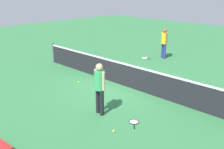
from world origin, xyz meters
TOP-DOWN VIEW (x-y plane):
  - ground_plane at (0.00, 0.00)m, footprint 40.00×40.00m
  - court_net at (0.00, 0.00)m, footprint 10.09×0.09m
  - player_near_side at (1.33, -2.46)m, footprint 0.53×0.39m
  - player_far_side at (-1.22, 4.86)m, footprint 0.52×0.44m
  - tennis_racket_near_player at (2.51, -2.14)m, footprint 0.52×0.55m
  - tennis_racket_far_player at (-1.96, 4.14)m, footprint 0.60×0.35m
  - tennis_ball_near_player at (-1.44, -1.13)m, footprint 0.07×0.07m
  - tennis_ball_by_net at (2.45, -2.97)m, footprint 0.07×0.07m
  - equipment_bag at (1.20, -5.68)m, footprint 0.82×0.33m

SIDE VIEW (x-z plane):
  - ground_plane at x=0.00m, z-range 0.00..0.00m
  - tennis_racket_near_player at x=2.51m, z-range 0.00..0.03m
  - tennis_racket_far_player at x=-1.96m, z-range 0.00..0.03m
  - tennis_ball_near_player at x=-1.44m, z-range 0.00..0.07m
  - tennis_ball_by_net at x=2.45m, z-range 0.00..0.07m
  - equipment_bag at x=1.20m, z-range 0.00..0.28m
  - court_net at x=0.00m, z-range -0.03..1.04m
  - player_near_side at x=1.33m, z-range 0.16..1.86m
  - player_far_side at x=-1.22m, z-range 0.16..1.86m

